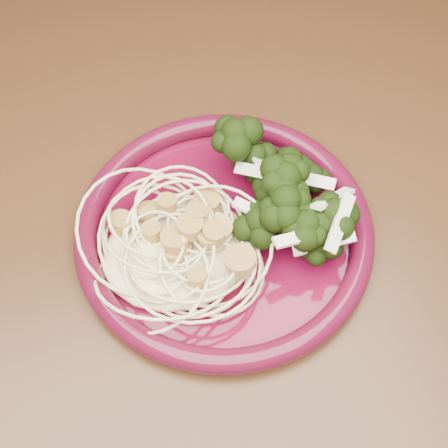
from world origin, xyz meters
TOP-DOWN VIEW (x-y plane):
  - dining_table at (0.00, 0.00)m, footprint 1.20×0.80m
  - dinner_plate at (-0.00, -0.05)m, footprint 0.31×0.31m
  - spaghetti_pile at (-0.05, -0.06)m, footprint 0.15×0.14m
  - scallop_cluster at (-0.05, -0.06)m, footprint 0.15×0.15m
  - broccoli_pile at (0.05, -0.03)m, footprint 0.12×0.17m
  - onion_garnish at (0.05, -0.03)m, footprint 0.08×0.11m

SIDE VIEW (x-z plane):
  - dining_table at x=0.00m, z-range 0.28..1.03m
  - dinner_plate at x=0.00m, z-range 0.75..0.77m
  - spaghetti_pile at x=-0.05m, z-range 0.76..0.78m
  - broccoli_pile at x=0.05m, z-range 0.76..0.81m
  - scallop_cluster at x=-0.05m, z-range 0.78..0.83m
  - onion_garnish at x=0.05m, z-range 0.79..0.84m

